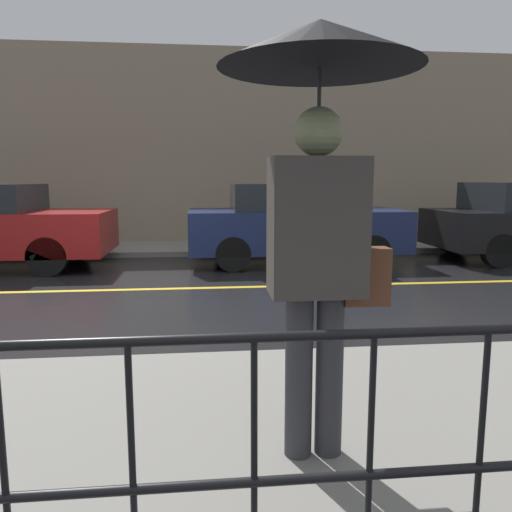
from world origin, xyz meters
The scene contains 7 objects.
ground_plane centered at (0.00, 0.00, 0.00)m, with size 80.00×80.00×0.00m, color black.
sidewalk_near centered at (0.00, -4.51, 0.05)m, with size 28.00×2.81×0.11m.
sidewalk_far centered at (0.00, 4.08, 0.05)m, with size 28.00×1.95×0.11m.
lane_marking centered at (0.00, 0.00, 0.00)m, with size 25.20×0.12×0.01m.
building_storefront centered at (0.00, 5.21, 2.36)m, with size 28.00×0.30×4.71m.
pedestrian centered at (1.66, -4.78, 1.80)m, with size 1.00×1.00×2.23m.
car_navy centered at (2.80, 2.07, 0.77)m, with size 4.04×1.73×1.52m.
Camera 1 is at (1.08, -7.26, 1.58)m, focal length 35.00 mm.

